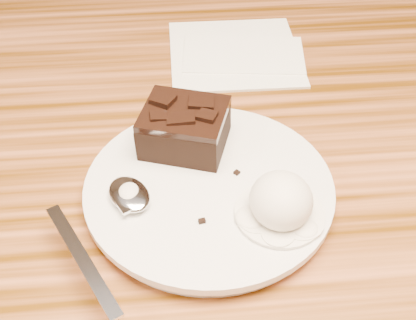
{
  "coord_description": "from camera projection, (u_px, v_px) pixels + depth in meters",
  "views": [
    {
      "loc": [
        0.03,
        -0.42,
        1.14
      ],
      "look_at": [
        0.06,
        -0.05,
        0.79
      ],
      "focal_mm": 48.18,
      "sensor_mm": 36.0,
      "label": 1
    }
  ],
  "objects": [
    {
      "name": "plate",
      "position": [
        209.0,
        191.0,
        0.52
      ],
      "size": [
        0.23,
        0.23,
        0.02
      ],
      "primitive_type": "cylinder",
      "color": "silver",
      "rests_on": "dining_table"
    },
    {
      "name": "ice_cream_scoop",
      "position": [
        281.0,
        200.0,
        0.47
      ],
      "size": [
        0.05,
        0.06,
        0.05
      ],
      "primitive_type": "ellipsoid",
      "color": "silver",
      "rests_on": "plate"
    },
    {
      "name": "crumb_a",
      "position": [
        211.0,
        167.0,
        0.53
      ],
      "size": [
        0.01,
        0.01,
        0.0
      ],
      "primitive_type": "cube",
      "rotation": [
        0.0,
        0.0,
        0.94
      ],
      "color": "black",
      "rests_on": "plate"
    },
    {
      "name": "napkin",
      "position": [
        234.0,
        52.0,
        0.71
      ],
      "size": [
        0.16,
        0.16,
        0.01
      ],
      "primitive_type": "cube",
      "rotation": [
        0.0,
        0.0,
        -0.01
      ],
      "color": "white",
      "rests_on": "dining_table"
    },
    {
      "name": "crumb_c",
      "position": [
        202.0,
        221.0,
        0.48
      ],
      "size": [
        0.01,
        0.01,
        0.0
      ],
      "primitive_type": "cube",
      "rotation": [
        0.0,
        0.0,
        0.21
      ],
      "color": "black",
      "rests_on": "plate"
    },
    {
      "name": "spoon",
      "position": [
        129.0,
        196.0,
        0.5
      ],
      "size": [
        0.12,
        0.18,
        0.01
      ],
      "primitive_type": null,
      "rotation": [
        0.0,
        0.0,
        0.48
      ],
      "color": "silver",
      "rests_on": "plate"
    },
    {
      "name": "brownie",
      "position": [
        185.0,
        130.0,
        0.54
      ],
      "size": [
        0.1,
        0.09,
        0.04
      ],
      "primitive_type": "cube",
      "rotation": [
        0.0,
        0.0,
        -0.32
      ],
      "color": "black",
      "rests_on": "plate"
    },
    {
      "name": "melt_puddle",
      "position": [
        279.0,
        214.0,
        0.49
      ],
      "size": [
        0.08,
        0.08,
        0.0
      ],
      "primitive_type": "cylinder",
      "color": "silver",
      "rests_on": "plate"
    },
    {
      "name": "crumb_b",
      "position": [
        237.0,
        173.0,
        0.52
      ],
      "size": [
        0.01,
        0.01,
        0.0
      ],
      "primitive_type": "cube",
      "rotation": [
        0.0,
        0.0,
        0.74
      ],
      "color": "black",
      "rests_on": "plate"
    }
  ]
}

